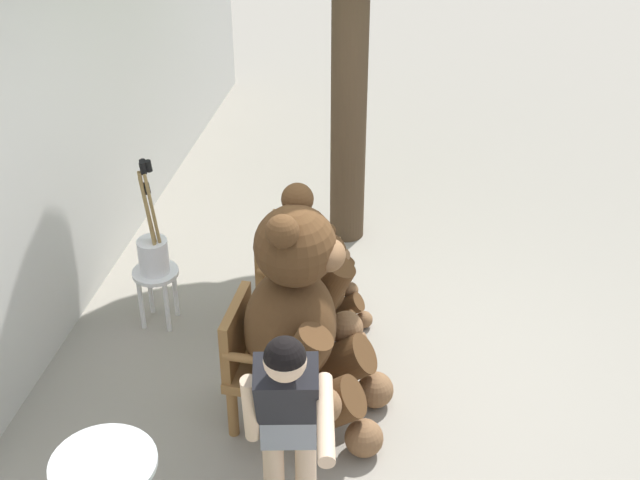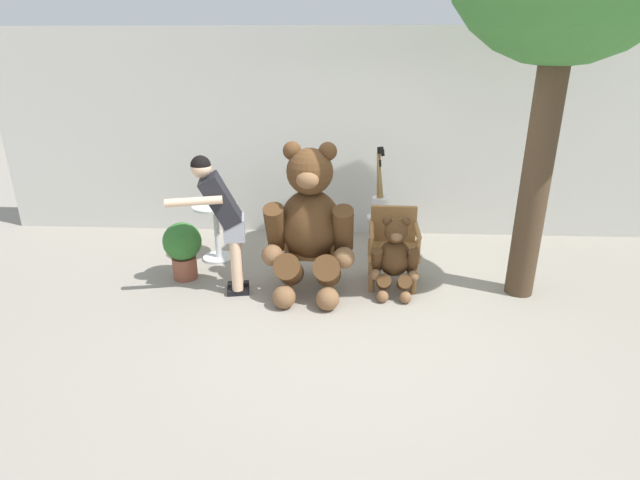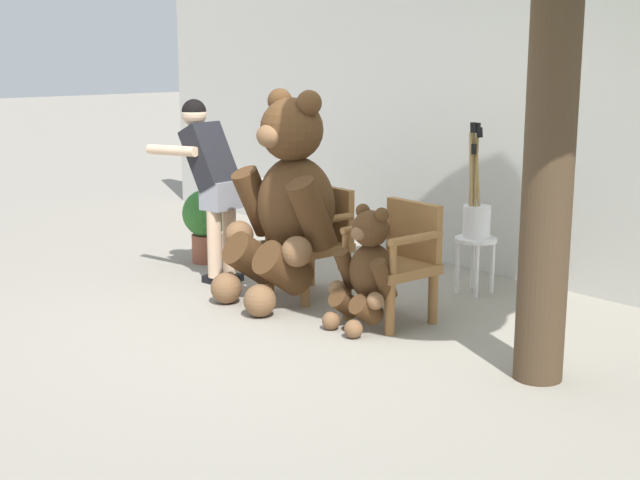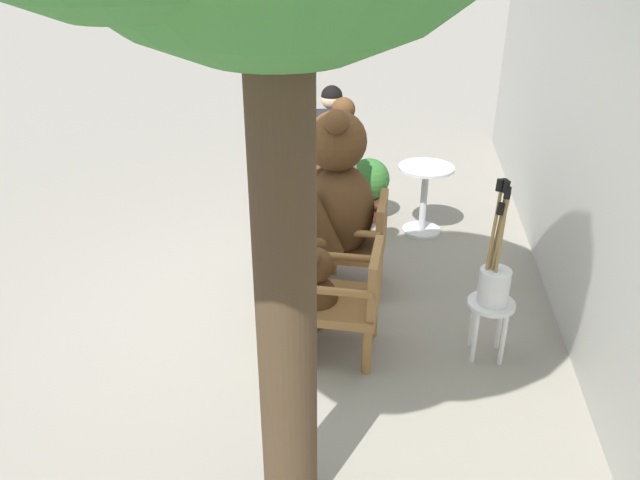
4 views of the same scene
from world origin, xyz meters
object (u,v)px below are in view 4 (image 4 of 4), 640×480
Objects in this scene: wooden_chair_left at (361,241)px; round_side_table at (424,192)px; wooden_chair_right at (351,298)px; person_visitor at (333,155)px; brush_bucket at (495,276)px; white_stool at (490,314)px; teddy_bear_large at (330,203)px; potted_plant at (369,185)px; teddy_bear_small at (312,299)px.

wooden_chair_left reaches higher than round_side_table.
person_visitor is at bearing -168.95° from wooden_chair_right.
wooden_chair_left is at bearing -23.87° from round_side_table.
white_stool is at bearing 41.08° from brush_bucket.
teddy_bear_large is at bearing -163.70° from wooden_chair_right.
wooden_chair_right is at bearing 16.30° from teddy_bear_large.
brush_bucket reaches higher than potted_plant.
teddy_bear_small reaches higher than white_stool.
person_visitor is at bearing -142.02° from brush_bucket.
teddy_bear_small is at bearing -90.83° from wooden_chair_right.
teddy_bear_small is at bearing -85.93° from brush_bucket.
brush_bucket reaches higher than teddy_bear_small.
potted_plant is at bearing -179.23° from wooden_chair_right.
wooden_chair_right is at bearing 11.05° from person_visitor.
person_visitor reaches higher than wooden_chair_left.
potted_plant reaches higher than white_stool.
potted_plant is (-2.32, -1.03, 0.04)m from white_stool.
wooden_chair_right is 2.41m from potted_plant.
round_side_table reaches higher than potted_plant.
white_stool is 0.50× the size of brush_bucket.
teddy_bear_large is 2.42× the size of potted_plant.
person_visitor is at bearing -29.32° from potted_plant.
teddy_bear_small is 1.91× the size of white_stool.
potted_plant is (-2.31, -1.03, -0.27)m from brush_bucket.
teddy_bear_large is at bearing -123.21° from white_stool.
round_side_table is at bearing 66.67° from potted_plant.
teddy_bear_small is (0.91, -0.29, -0.03)m from wooden_chair_left.
teddy_bear_small is (-0.00, -0.29, -0.03)m from wooden_chair_right.
white_stool is at bearing 12.32° from round_side_table.
brush_bucket is at bearing 23.97° from potted_plant.
wooden_chair_left is 1.26× the size of potted_plant.
potted_plant is (-0.25, -0.58, -0.05)m from round_side_table.
potted_plant is at bearing -155.98° from white_stool.
teddy_bear_large is 1.52m from brush_bucket.
potted_plant is (-2.41, 0.26, -0.03)m from teddy_bear_small.
teddy_bear_large is 1.78× the size of brush_bucket.
wooden_chair_right is 1.19× the size of round_side_table.
wooden_chair_left is at bearing 180.00° from wooden_chair_right.
wooden_chair_right reaches higher than white_stool.
person_visitor is (-1.83, -0.36, 0.45)m from wooden_chair_right.
teddy_bear_small is 0.95× the size of brush_bucket.
brush_bucket reaches higher than wooden_chair_left.
person_visitor is (-1.83, -0.07, 0.48)m from teddy_bear_small.
wooden_chair_right is 1.87× the size of white_stool.
teddy_bear_large is at bearing -123.15° from brush_bucket.
brush_bucket is at bearing 12.24° from round_side_table.
teddy_bear_large reaches higher than round_side_table.
teddy_bear_small reaches higher than wooden_chair_right.
teddy_bear_large is 1.58m from white_stool.
brush_bucket reaches higher than white_stool.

